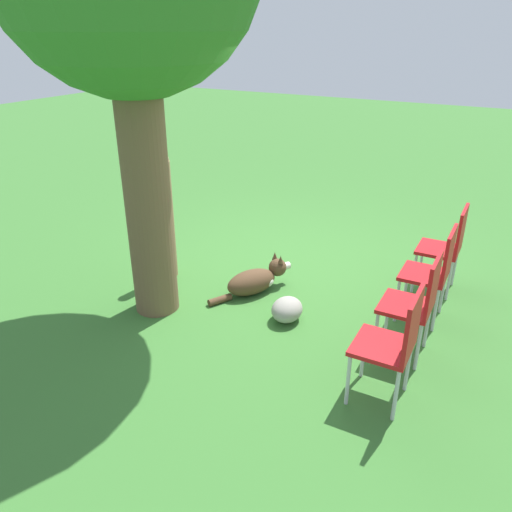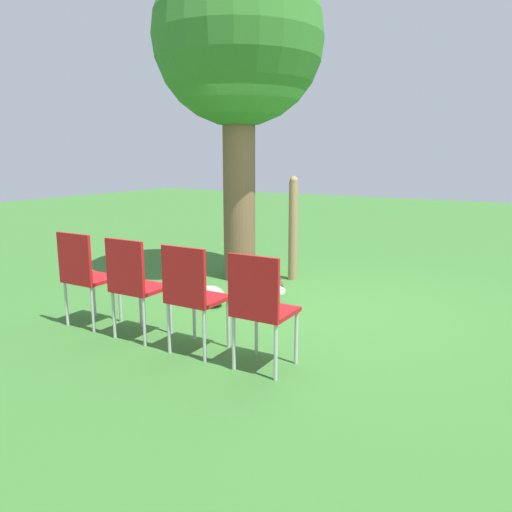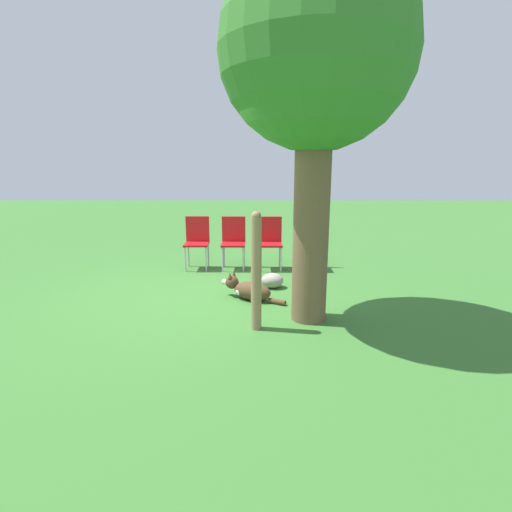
# 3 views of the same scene
# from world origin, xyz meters

# --- Properties ---
(ground_plane) EXTENTS (30.00, 30.00, 0.00)m
(ground_plane) POSITION_xyz_m (0.00, 0.00, 0.00)
(ground_plane) COLOR #38702D
(oak_tree) EXTENTS (2.21, 2.21, 4.27)m
(oak_tree) POSITION_xyz_m (0.72, 1.36, 3.08)
(oak_tree) COLOR brown
(oak_tree) RESTS_ON ground_plane
(dog) EXTENTS (0.57, 0.95, 0.38)m
(dog) POSITION_xyz_m (-0.01, 0.58, 0.14)
(dog) COLOR #513823
(dog) RESTS_ON ground_plane
(fence_post) EXTENTS (0.13, 0.13, 1.42)m
(fence_post) POSITION_xyz_m (1.04, 0.69, 0.72)
(fence_post) COLOR #937551
(fence_post) RESTS_ON ground_plane
(red_chair_0) EXTENTS (0.42, 0.44, 0.96)m
(red_chair_0) POSITION_xyz_m (-1.77, -0.43, 0.56)
(red_chair_0) COLOR #B21419
(red_chair_0) RESTS_ON ground_plane
(red_chair_1) EXTENTS (0.42, 0.44, 0.96)m
(red_chair_1) POSITION_xyz_m (-1.76, 0.25, 0.56)
(red_chair_1) COLOR #B21419
(red_chair_1) RESTS_ON ground_plane
(red_chair_2) EXTENTS (0.42, 0.44, 0.96)m
(red_chair_2) POSITION_xyz_m (-1.75, 0.93, 0.56)
(red_chair_2) COLOR #B21419
(red_chair_2) RESTS_ON ground_plane
(red_chair_3) EXTENTS (0.42, 0.44, 0.96)m
(red_chair_3) POSITION_xyz_m (-1.74, 1.61, 0.56)
(red_chair_3) COLOR #B21419
(red_chair_3) RESTS_ON ground_plane
(garden_rock) EXTENTS (0.29, 0.35, 0.24)m
(garden_rock) POSITION_xyz_m (-0.55, 0.94, 0.12)
(garden_rock) COLOR gray
(garden_rock) RESTS_ON ground_plane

